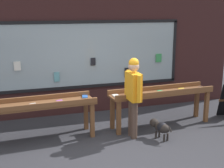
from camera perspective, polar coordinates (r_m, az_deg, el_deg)
The scene contains 6 objects.
ground_plane at distance 6.56m, azimuth 0.27°, elevation -11.34°, with size 40.00×40.00×0.00m, color #2D2D33.
shopfront_facade at distance 8.29m, azimuth -5.31°, elevation 7.12°, with size 8.68×0.29×3.73m.
display_table_left at distance 6.80m, azimuth -13.89°, elevation -4.26°, with size 2.58×0.78×0.91m.
display_table_right at distance 7.56m, azimuth 8.98°, elevation -2.12°, with size 2.58×0.68×0.93m.
person_browsing at distance 6.70m, azimuth 3.91°, elevation -1.31°, with size 0.23×0.69×1.77m.
small_dog at distance 6.89m, azimuth 8.87°, elevation -7.75°, with size 0.35×0.58×0.41m.
Camera 1 is at (-1.86, -5.65, 2.77)m, focal length 50.00 mm.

